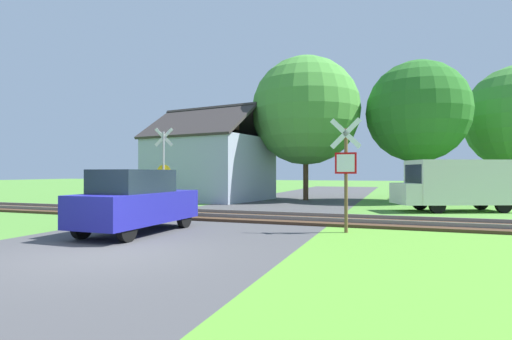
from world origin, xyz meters
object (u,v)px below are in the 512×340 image
at_px(tree_center, 306,111).
at_px(mail_truck, 456,183).
at_px(stop_sign_near, 346,168).
at_px(crossing_sign_far, 164,165).
at_px(tree_right, 418,112).
at_px(house, 210,166).
at_px(parked_car, 137,201).

xyz_separation_m(tree_center, mail_truck, (7.75, -4.90, -4.28)).
xyz_separation_m(stop_sign_near, crossing_sign_far, (-8.81, 4.48, 0.23)).
relative_size(stop_sign_near, crossing_sign_far, 0.86).
relative_size(crossing_sign_far, mail_truck, 0.72).
height_order(crossing_sign_far, tree_right, tree_right).
bearing_deg(house, stop_sign_near, -39.18).
xyz_separation_m(house, tree_right, (12.24, 2.53, 3.18)).
bearing_deg(house, parked_car, -62.58).
bearing_deg(mail_truck, house, 53.91).
relative_size(tree_right, tree_center, 0.93).
distance_m(house, parked_car, 13.88).
bearing_deg(house, mail_truck, -3.84).
distance_m(stop_sign_near, house, 14.81).
bearing_deg(stop_sign_near, parked_car, 20.01).
height_order(stop_sign_near, parked_car, stop_sign_near).
bearing_deg(house, tree_right, 21.40).
relative_size(stop_sign_near, tree_center, 0.37).
xyz_separation_m(tree_right, parked_car, (-8.03, -15.70, -4.37)).
distance_m(mail_truck, parked_car, 13.61).
distance_m(stop_sign_near, parked_car, 5.96).
height_order(mail_truck, parked_car, mail_truck).
bearing_deg(parked_car, stop_sign_near, 20.67).
relative_size(house, tree_center, 0.87).
distance_m(house, tree_center, 6.91).
bearing_deg(mail_truck, tree_right, -9.98).
relative_size(stop_sign_near, mail_truck, 0.62).
distance_m(crossing_sign_far, parked_car, 7.36).
xyz_separation_m(house, parked_car, (4.20, -13.17, -1.19)).
bearing_deg(house, crossing_sign_far, -72.37).
bearing_deg(tree_center, tree_right, 7.86).
bearing_deg(tree_center, crossing_sign_far, -120.22).
distance_m(tree_right, parked_car, 18.17).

